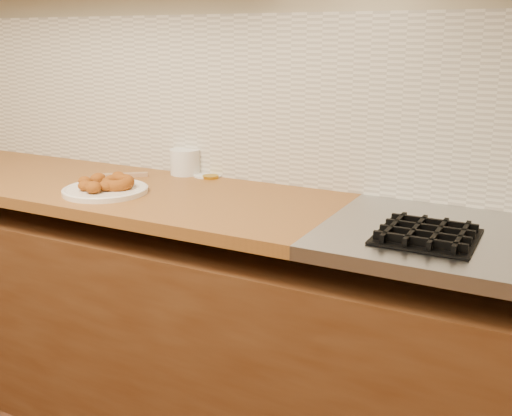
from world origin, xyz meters
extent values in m
cube|color=tan|center=(0.00, 2.00, 1.35)|extent=(4.00, 0.02, 2.70)
cube|color=#53311A|center=(0.00, 1.69, 0.39)|extent=(3.60, 0.60, 0.77)
cube|color=brown|center=(-0.65, 1.69, 0.88)|extent=(2.30, 0.62, 0.04)
cube|color=beige|center=(0.00, 1.99, 1.20)|extent=(3.60, 0.02, 0.60)
cube|color=black|center=(0.80, 1.61, 0.90)|extent=(0.26, 0.26, 0.01)
cube|color=black|center=(0.71, 1.61, 0.92)|extent=(0.01, 0.24, 0.02)
cube|color=black|center=(0.80, 1.52, 0.92)|extent=(0.24, 0.01, 0.02)
cube|color=black|center=(0.77, 1.61, 0.92)|extent=(0.01, 0.24, 0.02)
cube|color=black|center=(0.80, 1.58, 0.92)|extent=(0.24, 0.01, 0.02)
cube|color=black|center=(0.83, 1.61, 0.92)|extent=(0.01, 0.24, 0.02)
cube|color=black|center=(0.80, 1.64, 0.92)|extent=(0.24, 0.01, 0.02)
cube|color=black|center=(0.89, 1.61, 0.92)|extent=(0.01, 0.24, 0.02)
cube|color=black|center=(0.80, 1.70, 0.92)|extent=(0.24, 0.01, 0.02)
cylinder|color=silver|center=(-0.29, 1.58, 0.91)|extent=(0.29, 0.29, 0.02)
torus|color=brown|center=(-0.26, 1.60, 0.94)|extent=(0.14, 0.14, 0.05)
ellipsoid|color=brown|center=(-0.36, 1.63, 0.94)|extent=(0.06, 0.07, 0.04)
ellipsoid|color=brown|center=(-0.38, 1.57, 0.93)|extent=(0.06, 0.05, 0.04)
ellipsoid|color=brown|center=(-0.33, 1.52, 0.93)|extent=(0.07, 0.07, 0.04)
ellipsoid|color=brown|center=(-0.28, 1.51, 0.94)|extent=(0.08, 0.08, 0.04)
ellipsoid|color=brown|center=(-0.30, 1.66, 0.94)|extent=(0.06, 0.06, 0.04)
ellipsoid|color=brown|center=(-0.27, 1.55, 0.93)|extent=(0.07, 0.06, 0.03)
cylinder|color=silver|center=(-0.21, 1.96, 0.95)|extent=(0.14, 0.14, 0.10)
cylinder|color=silver|center=(-0.12, 1.97, 0.90)|extent=(0.13, 0.13, 0.01)
cylinder|color=#BD921A|center=(-0.09, 1.94, 0.91)|extent=(0.08, 0.08, 0.01)
cube|color=#9F7753|center=(-0.40, 1.80, 0.91)|extent=(0.17, 0.14, 0.02)
camera|label=1|loc=(1.10, 0.04, 1.42)|focal=42.00mm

